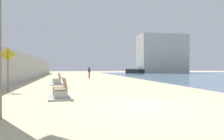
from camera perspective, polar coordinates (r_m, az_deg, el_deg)
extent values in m
plane|color=#C6B793|center=(26.18, -5.02, -2.53)|extent=(120.00, 120.00, 0.00)
cube|color=#ADAAA3|center=(26.38, -21.44, 0.57)|extent=(0.80, 64.00, 2.87)
cube|color=#ADAAA3|center=(10.31, -12.93, -6.15)|extent=(0.62, 0.25, 0.50)
cube|color=#ADAAA3|center=(11.69, -13.37, -5.34)|extent=(0.62, 0.25, 0.50)
cube|color=#997047|center=(10.98, -13.17, -4.67)|extent=(0.64, 1.64, 0.06)
cube|color=#997047|center=(10.97, -11.97, -3.20)|extent=(0.30, 1.61, 0.50)
cube|color=#ADAAA3|center=(11.02, -13.16, -6.79)|extent=(1.28, 2.19, 0.08)
cube|color=#ADAAA3|center=(19.02, -13.76, -3.02)|extent=(0.62, 0.26, 0.50)
cube|color=#ADAAA3|center=(20.41, -14.01, -2.77)|extent=(0.62, 0.26, 0.50)
cube|color=#997047|center=(19.70, -13.89, -2.30)|extent=(0.66, 1.64, 0.06)
cube|color=#997047|center=(19.71, -13.23, -1.48)|extent=(0.33, 1.61, 0.50)
cube|color=#ADAAA3|center=(19.73, -13.89, -3.49)|extent=(1.31, 2.20, 0.08)
cylinder|color=#B22D33|center=(29.85, -5.88, -1.37)|extent=(0.12, 0.12, 0.80)
cylinder|color=#B22D33|center=(29.73, -5.76, -1.37)|extent=(0.12, 0.12, 0.80)
cube|color=#333338|center=(29.78, -5.82, -0.05)|extent=(0.29, 0.36, 0.57)
sphere|color=#936B4C|center=(29.77, -5.82, 0.76)|extent=(0.22, 0.22, 0.22)
cylinder|color=#333338|center=(29.97, -6.02, 0.00)|extent=(0.09, 0.09, 0.51)
cylinder|color=#333338|center=(29.58, -5.62, 0.00)|extent=(0.09, 0.09, 0.51)
cube|color=black|center=(53.72, 5.83, -0.30)|extent=(3.75, 4.99, 1.00)
cube|color=white|center=(53.21, 6.34, 0.57)|extent=(2.10, 2.42, 0.64)
cylinder|color=silver|center=(53.92, 5.66, 2.87)|extent=(0.12, 0.12, 4.96)
cylinder|color=slate|center=(14.73, -24.91, -0.18)|extent=(0.08, 0.08, 2.53)
cube|color=yellow|center=(14.75, -24.93, 3.57)|extent=(0.85, 0.03, 0.85)
cube|color=#ADAAA3|center=(59.20, 12.60, 3.99)|extent=(12.00, 6.00, 9.79)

